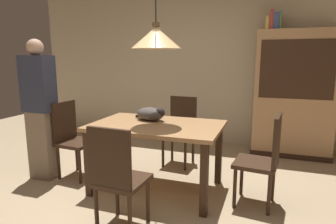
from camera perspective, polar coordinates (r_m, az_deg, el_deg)
name	(u,v)px	position (r m, az deg, el deg)	size (l,w,h in m)	color
ground	(145,215)	(2.92, -4.46, -19.43)	(10.00, 10.00, 0.00)	tan
back_wall	(207,58)	(5.06, 7.71, 10.46)	(6.40, 0.10, 2.90)	beige
dining_table	(157,133)	(3.18, -2.23, -4.12)	(1.40, 0.90, 0.75)	#A87A4C
chair_left_side	(72,136)	(3.77, -18.37, -4.46)	(0.43, 0.43, 0.93)	#382316
chair_right_side	(264,157)	(3.00, 18.38, -8.33)	(0.44, 0.44, 0.93)	#382316
chair_near_front	(117,175)	(2.48, -9.98, -12.06)	(0.42, 0.42, 0.93)	#382316
chair_far_back	(181,127)	(4.02, 2.48, -3.01)	(0.43, 0.43, 0.93)	#382316
cat_sleeping	(151,114)	(3.32, -3.32, -0.36)	(0.40, 0.30, 0.16)	#4C4742
pendant_lamp	(156,37)	(3.08, -2.37, 14.41)	(0.52, 0.52, 1.30)	#E5B775
hutch_bookcase	(293,97)	(4.67, 23.36, 2.76)	(1.12, 0.45, 1.85)	tan
book_yellow_short	(267,24)	(4.65, 18.87, 16.04)	(0.04, 0.20, 0.18)	gold
book_red_tall	(272,20)	(4.65, 19.64, 16.61)	(0.04, 0.22, 0.28)	#B73833
book_blue_wide	(276,21)	(4.65, 20.44, 16.31)	(0.06, 0.24, 0.24)	#384C93
book_green_slim	(280,20)	(4.65, 21.17, 16.39)	(0.03, 0.20, 0.26)	#427A4C
person_standing	(40,110)	(3.77, -23.78, 0.32)	(0.36, 0.22, 1.67)	#84705B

